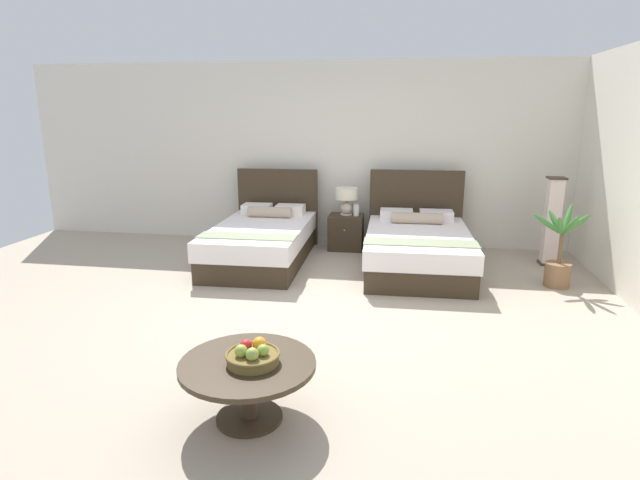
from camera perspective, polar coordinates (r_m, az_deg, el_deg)
name	(u,v)px	position (r m, az deg, el deg)	size (l,w,h in m)	color
ground_plane	(315,315)	(5.22, -0.55, -8.29)	(10.12, 9.57, 0.02)	tan
wall_back	(350,154)	(7.80, 3.33, 9.48)	(10.12, 0.12, 2.69)	silver
bed_near_window	(262,240)	(6.96, -6.40, 0.01)	(1.25, 2.17, 1.14)	#382B1C
bed_near_corner	(417,247)	(6.70, 10.75, -0.72)	(1.36, 2.11, 1.16)	#382B1C
nightstand	(346,232)	(7.52, 2.91, 0.88)	(0.49, 0.42, 0.51)	#382B1C
table_lamp	(347,197)	(7.44, 2.97, 4.75)	(0.32, 0.32, 0.39)	beige
vase	(356,210)	(7.39, 4.04, 3.34)	(0.08, 0.08, 0.17)	silver
coffee_table	(248,375)	(3.47, -8.01, -14.62)	(0.89, 0.89, 0.42)	#382B1C
fruit_bowl	(253,355)	(3.38, -7.48, -12.58)	(0.35, 0.35, 0.15)	brown
floor_lamp_corner	(552,222)	(7.34, 24.35, 1.87)	(0.22, 0.22, 1.16)	#413427
potted_palm	(559,262)	(6.51, 24.98, -2.19)	(0.62, 0.51, 0.95)	brown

